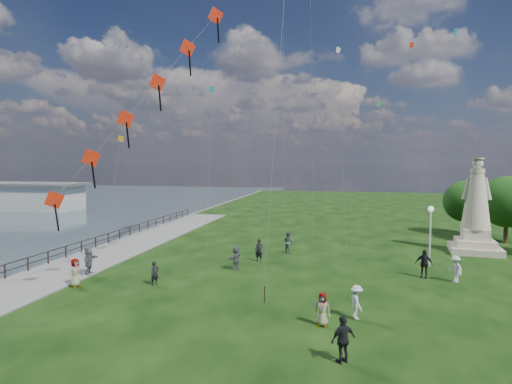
% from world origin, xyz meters
% --- Properties ---
extents(waterfront, '(200.00, 200.00, 1.51)m').
position_xyz_m(waterfront, '(-15.24, 8.99, -0.06)').
color(waterfront, '#2F4247').
rests_on(waterfront, ground).
extents(statue, '(4.23, 4.23, 7.74)m').
position_xyz_m(statue, '(15.08, 18.91, 2.93)').
color(statue, '#C7B196').
rests_on(statue, ground).
extents(lamppost, '(0.40, 0.40, 4.31)m').
position_xyz_m(lamppost, '(10.53, 13.18, 3.11)').
color(lamppost, silver).
rests_on(lamppost, ground).
extents(tree_row, '(6.95, 13.11, 6.16)m').
position_xyz_m(tree_row, '(18.32, 24.26, 3.49)').
color(tree_row, '#382314').
rests_on(tree_row, ground).
extents(person_0, '(0.59, 0.63, 1.46)m').
position_xyz_m(person_0, '(-6.58, 4.87, 0.73)').
color(person_0, black).
rests_on(person_0, ground).
extents(person_2, '(0.85, 1.16, 1.61)m').
position_xyz_m(person_2, '(5.18, 1.67, 0.81)').
color(person_2, silver).
rests_on(person_2, ground).
extents(person_3, '(1.14, 1.06, 1.77)m').
position_xyz_m(person_3, '(4.57, -3.00, 0.88)').
color(person_3, black).
rests_on(person_3, ground).
extents(person_4, '(0.80, 0.54, 1.53)m').
position_xyz_m(person_4, '(3.63, 0.45, 0.76)').
color(person_4, '#595960').
rests_on(person_4, ground).
extents(person_5, '(1.01, 1.80, 1.83)m').
position_xyz_m(person_5, '(-11.74, 6.04, 0.92)').
color(person_5, '#595960').
rests_on(person_5, ground).
extents(person_6, '(0.68, 0.51, 1.70)m').
position_xyz_m(person_6, '(-1.63, 12.15, 0.85)').
color(person_6, black).
rests_on(person_6, ground).
extents(person_7, '(0.99, 0.94, 1.75)m').
position_xyz_m(person_7, '(0.10, 15.62, 0.87)').
color(person_7, '#595960').
rests_on(person_7, ground).
extents(person_8, '(0.95, 1.20, 1.65)m').
position_xyz_m(person_8, '(11.33, 9.27, 0.83)').
color(person_8, silver).
rests_on(person_8, ground).
extents(person_9, '(1.18, 0.83, 1.82)m').
position_xyz_m(person_9, '(9.60, 9.95, 0.91)').
color(person_9, black).
rests_on(person_9, ground).
extents(person_10, '(0.75, 0.95, 1.71)m').
position_xyz_m(person_10, '(-11.07, 3.61, 0.85)').
color(person_10, '#595960').
rests_on(person_10, ground).
extents(person_11, '(1.04, 1.66, 1.66)m').
position_xyz_m(person_11, '(-2.73, 9.44, 0.83)').
color(person_11, '#595960').
rests_on(person_11, ground).
extents(red_kite_train, '(10.36, 9.35, 17.18)m').
position_xyz_m(red_kite_train, '(-7.30, 4.61, 10.65)').
color(red_kite_train, black).
rests_on(red_kite_train, ground).
extents(small_kites, '(31.00, 15.87, 31.04)m').
position_xyz_m(small_kites, '(1.92, 23.02, 15.27)').
color(small_kites, teal).
rests_on(small_kites, ground).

